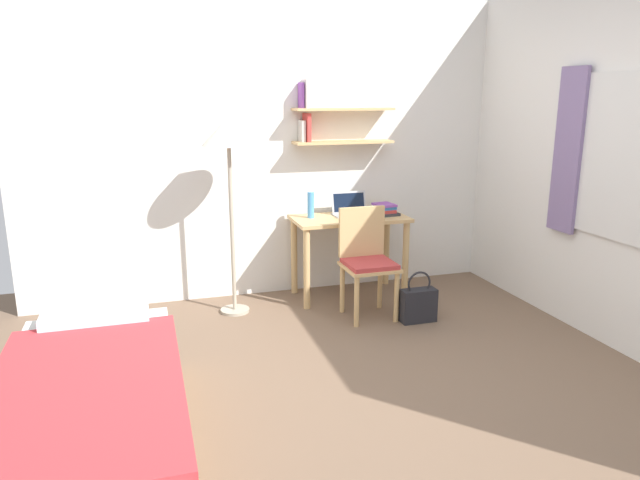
{
  "coord_description": "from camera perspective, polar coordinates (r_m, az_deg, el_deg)",
  "views": [
    {
      "loc": [
        -1.14,
        -3.0,
        1.78
      ],
      "look_at": [
        -0.06,
        0.51,
        0.85
      ],
      "focal_mm": 32.7,
      "sensor_mm": 36.0,
      "label": 1
    }
  ],
  "objects": [
    {
      "name": "desk",
      "position": [
        5.14,
        2.89,
        0.69
      ],
      "size": [
        1.0,
        0.52,
        0.72
      ],
      "color": "tan",
      "rests_on": "ground_plane"
    },
    {
      "name": "laptop",
      "position": [
        5.19,
        2.99,
        3.06
      ],
      "size": [
        0.32,
        0.21,
        0.2
      ],
      "color": "#B7BABF",
      "rests_on": "desk"
    },
    {
      "name": "bed",
      "position": [
        3.16,
        -21.49,
        -15.99
      ],
      "size": [
        0.88,
        1.91,
        0.54
      ],
      "color": "tan",
      "rests_on": "ground_plane"
    },
    {
      "name": "book_stack",
      "position": [
        5.23,
        6.35,
        3.0
      ],
      "size": [
        0.2,
        0.24,
        0.1
      ],
      "color": "#333338",
      "rests_on": "desk"
    },
    {
      "name": "handbag",
      "position": [
        4.73,
        9.6,
        -6.2
      ],
      "size": [
        0.29,
        0.12,
        0.42
      ],
      "color": "#232328",
      "rests_on": "ground_plane"
    },
    {
      "name": "standing_lamp",
      "position": [
        4.65,
        -8.94,
        9.55
      ],
      "size": [
        0.42,
        0.42,
        1.6
      ],
      "color": "#B2A893",
      "rests_on": "ground_plane"
    },
    {
      "name": "wall_back",
      "position": [
        5.17,
        -4.17,
        8.91
      ],
      "size": [
        4.4,
        0.27,
        2.6
      ],
      "color": "white",
      "rests_on": "ground_plane"
    },
    {
      "name": "desk_chair",
      "position": [
        4.72,
        4.59,
        -1.77
      ],
      "size": [
        0.41,
        0.4,
        0.88
      ],
      "color": "tan",
      "rests_on": "ground_plane"
    },
    {
      "name": "water_bottle",
      "position": [
        5.04,
        -0.91,
        3.44
      ],
      "size": [
        0.06,
        0.06,
        0.23
      ],
      "primitive_type": "cylinder",
      "color": "#4C99DB",
      "rests_on": "desk"
    },
    {
      "name": "ground_plane",
      "position": [
        3.67,
        3.41,
        -14.84
      ],
      "size": [
        5.28,
        5.28,
        0.0
      ],
      "primitive_type": "plane",
      "color": "brown"
    }
  ]
}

